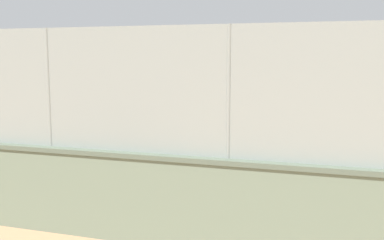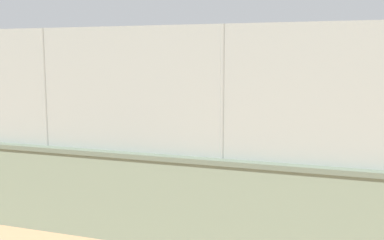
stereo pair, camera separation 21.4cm
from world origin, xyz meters
name	(u,v)px [view 1 (the left image)]	position (x,y,z in m)	size (l,w,h in m)	color
ground_plane	(175,139)	(0.00, 0.00, 0.00)	(260.00, 260.00, 0.00)	tan
perimeter_wall	(53,188)	(-0.76, 9.31, 0.77)	(32.75, 1.48, 1.53)	slate
fence_panel_on_wall	(49,88)	(-0.76, 9.31, 2.56)	(32.15, 1.11, 2.06)	gray
player_crossing_court	(136,116)	(1.16, 1.01, 0.95)	(0.71, 1.12, 1.61)	navy
player_foreground_swinging	(339,119)	(-5.92, -0.76, 0.88)	(0.80, 0.70, 1.52)	#591919
sports_ball	(163,119)	(-0.25, 2.04, 1.04)	(0.24, 0.24, 0.24)	white
spare_ball_by_wall	(315,234)	(-5.31, 8.37, 0.05)	(0.10, 0.10, 0.10)	white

